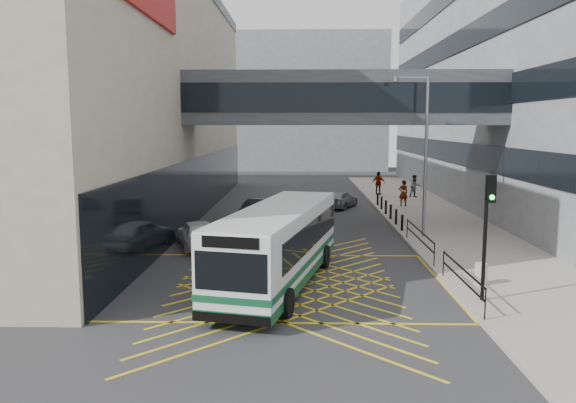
# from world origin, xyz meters

# --- Properties ---
(ground) EXTENTS (120.00, 120.00, 0.00)m
(ground) POSITION_xyz_m (0.00, 0.00, 0.00)
(ground) COLOR #333335
(building_whsmith) EXTENTS (24.17, 42.00, 16.00)m
(building_whsmith) POSITION_xyz_m (-17.98, 16.00, 8.00)
(building_whsmith) COLOR #B5A68B
(building_whsmith) RESTS_ON ground
(building_far) EXTENTS (28.00, 16.00, 18.00)m
(building_far) POSITION_xyz_m (-2.00, 60.00, 9.00)
(building_far) COLOR gray
(building_far) RESTS_ON ground
(skybridge) EXTENTS (20.00, 4.10, 3.00)m
(skybridge) POSITION_xyz_m (3.00, 12.00, 7.50)
(skybridge) COLOR #3C4146
(skybridge) RESTS_ON ground
(pavement) EXTENTS (6.00, 54.00, 0.16)m
(pavement) POSITION_xyz_m (9.00, 15.00, 0.08)
(pavement) COLOR #9A958C
(pavement) RESTS_ON ground
(box_junction) EXTENTS (12.00, 9.00, 0.01)m
(box_junction) POSITION_xyz_m (0.00, 0.00, 0.00)
(box_junction) COLOR gold
(box_junction) RESTS_ON ground
(bus) EXTENTS (4.76, 10.84, 2.96)m
(bus) POSITION_xyz_m (-0.22, -0.25, 1.59)
(bus) COLOR silver
(bus) RESTS_ON ground
(car_white) EXTENTS (3.29, 4.90, 1.44)m
(car_white) POSITION_xyz_m (-4.50, 6.08, 0.72)
(car_white) COLOR silver
(car_white) RESTS_ON ground
(car_dark) EXTENTS (3.14, 5.26, 1.54)m
(car_dark) POSITION_xyz_m (-1.71, 13.25, 0.77)
(car_dark) COLOR black
(car_dark) RESTS_ON ground
(car_silver) EXTENTS (3.20, 4.41, 1.26)m
(car_silver) POSITION_xyz_m (3.47, 19.80, 0.63)
(car_silver) COLOR gray
(car_silver) RESTS_ON ground
(traffic_light) EXTENTS (0.32, 0.50, 4.25)m
(traffic_light) POSITION_xyz_m (6.71, -2.69, 2.93)
(traffic_light) COLOR black
(traffic_light) RESTS_ON pavement
(street_lamp) EXTENTS (1.88, 0.30, 8.31)m
(street_lamp) POSITION_xyz_m (6.88, 8.34, 4.90)
(street_lamp) COLOR slate
(street_lamp) RESTS_ON pavement
(litter_bin) EXTENTS (0.46, 0.46, 0.79)m
(litter_bin) POSITION_xyz_m (7.24, -0.67, 0.56)
(litter_bin) COLOR #ADA89E
(litter_bin) RESTS_ON pavement
(kerb_railings) EXTENTS (0.05, 12.54, 1.00)m
(kerb_railings) POSITION_xyz_m (6.15, 1.78, 0.88)
(kerb_railings) COLOR black
(kerb_railings) RESTS_ON pavement
(bollards) EXTENTS (0.14, 10.14, 0.90)m
(bollards) POSITION_xyz_m (6.25, 15.00, 0.61)
(bollards) COLOR black
(bollards) RESTS_ON pavement
(pedestrian_a) EXTENTS (0.84, 0.67, 1.89)m
(pedestrian_a) POSITION_xyz_m (8.04, 19.62, 1.10)
(pedestrian_a) COLOR gray
(pedestrian_a) RESTS_ON pavement
(pedestrian_b) EXTENTS (1.00, 0.77, 1.80)m
(pedestrian_b) POSITION_xyz_m (9.90, 24.67, 1.06)
(pedestrian_b) COLOR gray
(pedestrian_b) RESTS_ON pavement
(pedestrian_c) EXTENTS (1.27, 0.94, 1.94)m
(pedestrian_c) POSITION_xyz_m (7.19, 26.37, 1.13)
(pedestrian_c) COLOR gray
(pedestrian_c) RESTS_ON pavement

